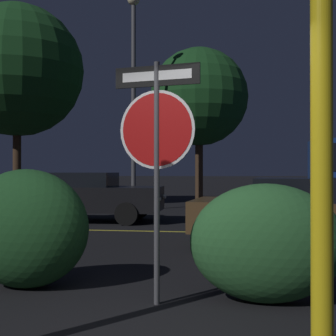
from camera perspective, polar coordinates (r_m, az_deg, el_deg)
road_center_stripe at (r=10.83m, az=3.98°, el=-7.80°), size 32.46×0.12×0.01m
stop_sign at (r=4.94m, az=-1.37°, el=4.39°), size 0.93×0.20×2.55m
yellow_pole_right at (r=3.60m, az=18.22°, el=5.92°), size 0.16×0.16×3.59m
hedge_bush_1 at (r=5.91m, az=-16.94°, el=-7.05°), size 1.54×0.97×1.43m
hedge_bush_2 at (r=5.14m, az=11.89°, el=-8.94°), size 1.63×0.86×1.27m
passing_car_1 at (r=13.24m, az=-9.67°, el=-3.40°), size 4.14×1.98×1.36m
passing_car_2 at (r=8.94m, az=16.72°, el=-5.12°), size 4.46×2.30×1.27m
street_lamp at (r=16.99m, az=-4.22°, el=11.32°), size 0.44×0.44×7.74m
tree_0 at (r=19.71m, az=-17.91°, el=11.23°), size 5.19×5.19×7.97m
tree_1 at (r=19.39m, az=3.80°, el=8.60°), size 4.00×4.00×6.44m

